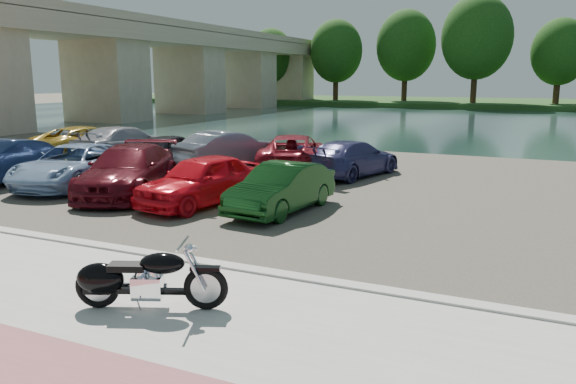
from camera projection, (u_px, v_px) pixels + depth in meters
name	position (u px, v px, depth m)	size (l,w,h in m)	color
ground	(156.00, 310.00, 8.70)	(200.00, 200.00, 0.00)	#595447
promenade	(111.00, 333.00, 7.80)	(60.00, 6.00, 0.10)	#B3B1A9
pink_path	(19.00, 382.00, 6.45)	(60.00, 2.00, 0.01)	#945453
kerb	(223.00, 267.00, 10.46)	(60.00, 0.30, 0.14)	#B3B1A9
parking_lot	(365.00, 187.00, 18.49)	(60.00, 18.00, 0.04)	#464239
river	(473.00, 123.00, 44.31)	(120.00, 40.00, 0.00)	#192E2D
far_bank	(504.00, 103.00, 72.74)	(120.00, 24.00, 0.60)	#1F4418
bridge	(184.00, 57.00, 55.58)	(7.00, 56.00, 8.55)	tan
far_trees	(545.00, 43.00, 63.99)	(70.25, 10.68, 12.52)	#3A2515
motorcycle	(137.00, 279.00, 8.44)	(2.22, 1.14, 1.05)	black
car_1	(1.00, 163.00, 18.65)	(1.53, 4.40, 1.45)	#152242
car_2	(74.00, 166.00, 18.30)	(2.26, 4.91, 1.36)	#8EABCF
car_3	(128.00, 170.00, 17.04)	(2.06, 5.06, 1.47)	#540C16
car_4	(201.00, 180.00, 15.63)	(1.66, 4.12, 1.40)	red
car_5	(282.00, 188.00, 14.83)	(1.34, 3.86, 1.27)	#0F3A13
car_6	(88.00, 142.00, 25.07)	(2.32, 5.04, 1.40)	#B6932A
car_7	(124.00, 143.00, 24.00)	(2.08, 5.11, 1.48)	#97979F
car_8	(171.00, 149.00, 22.85)	(1.53, 3.80, 1.29)	black
car_9	(229.00, 149.00, 22.11)	(1.54, 4.41, 1.45)	slate
car_10	(293.00, 153.00, 21.25)	(2.33, 5.06, 1.41)	maroon
car_11	(352.00, 158.00, 20.24)	(1.83, 4.49, 1.30)	navy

